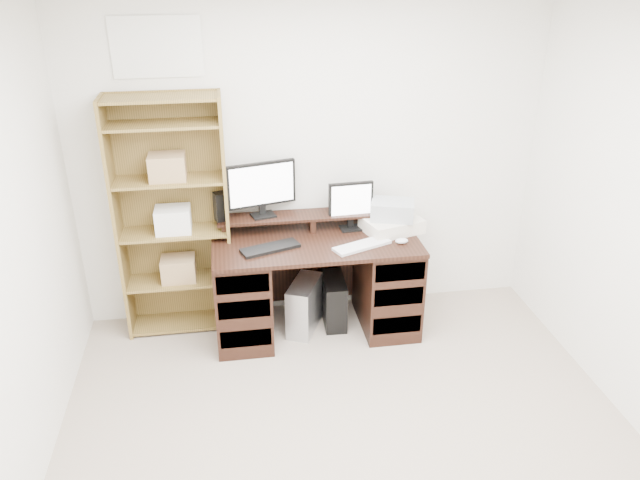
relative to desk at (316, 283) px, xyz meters
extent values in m
cube|color=white|center=(0.02, -1.64, 2.12)|extent=(3.50, 4.00, 0.02)
cube|color=white|center=(0.02, 0.37, 0.86)|extent=(3.50, 0.02, 2.50)
cube|color=white|center=(-1.01, 0.35, 1.69)|extent=(0.60, 0.01, 0.40)
cube|color=black|center=(0.00, -0.01, 0.35)|extent=(1.50, 0.70, 0.03)
cube|color=black|center=(-0.55, -0.01, -0.03)|extent=(0.40, 0.66, 0.72)
cube|color=black|center=(0.55, -0.01, -0.03)|extent=(0.40, 0.66, 0.72)
cube|color=black|center=(0.00, 0.32, 0.01)|extent=(1.48, 0.02, 0.65)
cube|color=black|center=(-0.55, -0.34, -0.21)|extent=(0.36, 0.01, 0.14)
cube|color=black|center=(-0.55, -0.34, 0.03)|extent=(0.36, 0.01, 0.14)
cube|color=black|center=(-0.55, -0.34, 0.23)|extent=(0.36, 0.01, 0.14)
cube|color=black|center=(0.55, -0.34, -0.21)|extent=(0.36, 0.01, 0.14)
cube|color=black|center=(0.55, -0.34, 0.03)|extent=(0.36, 0.01, 0.14)
cube|color=black|center=(0.55, -0.34, 0.23)|extent=(0.36, 0.01, 0.14)
cube|color=black|center=(-0.65, 0.21, 0.41)|extent=(0.04, 0.20, 0.10)
cube|color=black|center=(0.00, 0.21, 0.41)|extent=(0.04, 0.20, 0.10)
cube|color=black|center=(0.65, 0.21, 0.41)|extent=(0.04, 0.20, 0.10)
cube|color=black|center=(0.00, 0.21, 0.47)|extent=(1.40, 0.22, 0.02)
cube|color=black|center=(-0.36, 0.22, 0.49)|extent=(0.20, 0.17, 0.02)
cube|color=black|center=(-0.36, 0.24, 0.54)|extent=(0.05, 0.04, 0.09)
cube|color=black|center=(-0.36, 0.24, 0.73)|extent=(0.51, 0.16, 0.33)
cube|color=white|center=(-0.36, 0.22, 0.73)|extent=(0.47, 0.12, 0.29)
cube|color=black|center=(0.29, 0.15, 0.37)|extent=(0.17, 0.13, 0.01)
cube|color=black|center=(0.29, 0.17, 0.42)|extent=(0.05, 0.03, 0.09)
cube|color=black|center=(0.29, 0.17, 0.58)|extent=(0.34, 0.05, 0.29)
cube|color=white|center=(0.29, 0.15, 0.58)|extent=(0.30, 0.02, 0.26)
cube|color=black|center=(-0.67, 0.20, 0.59)|extent=(0.11, 0.11, 0.21)
cube|color=black|center=(-0.34, -0.11, 0.37)|extent=(0.44, 0.27, 0.02)
cube|color=silver|center=(0.31, -0.16, 0.37)|extent=(0.45, 0.28, 0.02)
ellipsoid|color=silver|center=(0.60, -0.15, 0.38)|extent=(0.11, 0.08, 0.04)
cube|color=beige|center=(0.59, 0.07, 0.41)|extent=(0.48, 0.41, 0.10)
cube|color=#9EA4A9|center=(0.59, 0.07, 0.53)|extent=(0.36, 0.31, 0.13)
cube|color=#B3B5BA|center=(-0.09, 0.00, -0.19)|extent=(0.33, 0.44, 0.40)
cube|color=black|center=(0.15, 0.05, -0.20)|extent=(0.18, 0.38, 0.38)
cube|color=#19FF33|center=(0.14, -0.13, -0.12)|extent=(0.01, 0.00, 0.01)
cube|color=olive|center=(-1.40, 0.19, 0.51)|extent=(0.02, 0.30, 1.80)
cube|color=olive|center=(-0.62, 0.19, 0.51)|extent=(0.02, 0.30, 1.80)
cube|color=olive|center=(-1.01, 0.33, 0.51)|extent=(0.80, 0.01, 1.80)
cube|color=olive|center=(-1.01, 0.19, -0.36)|extent=(0.75, 0.28, 0.02)
cube|color=olive|center=(-1.01, 0.19, 0.01)|extent=(0.75, 0.28, 0.02)
cube|color=olive|center=(-1.01, 0.19, 0.41)|extent=(0.75, 0.28, 0.02)
cube|color=olive|center=(-1.01, 0.19, 0.81)|extent=(0.75, 0.28, 0.02)
cube|color=olive|center=(-1.01, 0.19, 1.21)|extent=(0.75, 0.28, 0.02)
cube|color=olive|center=(-1.01, 0.19, 1.39)|extent=(0.75, 0.28, 0.02)
cube|color=#A07F54|center=(-1.01, 0.19, 0.11)|extent=(0.25, 0.20, 0.18)
cube|color=white|center=(-1.01, 0.19, 0.51)|extent=(0.25, 0.20, 0.18)
cube|color=#A07F54|center=(-1.01, 0.19, 0.91)|extent=(0.25, 0.20, 0.18)
camera|label=1|loc=(-0.60, -4.05, 2.31)|focal=35.00mm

